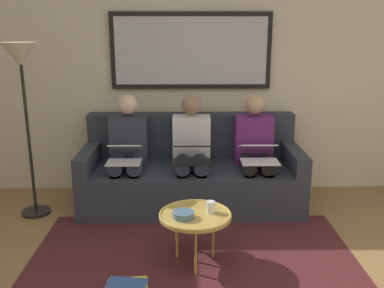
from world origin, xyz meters
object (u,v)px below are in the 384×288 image
at_px(coffee_table, 195,216).
at_px(person_left, 255,148).
at_px(laptop_white, 259,153).
at_px(laptop_silver, 125,153).
at_px(bowl, 183,215).
at_px(person_middle, 192,148).
at_px(cup, 211,207).
at_px(person_right, 128,149).
at_px(magazine_stack, 127,286).
at_px(framed_mirror, 191,51).
at_px(standing_lamp, 22,75).
at_px(couch, 191,174).
at_px(laptop_black, 192,153).

bearing_deg(coffee_table, person_left, -118.62).
distance_m(laptop_white, laptop_silver, 1.28).
bearing_deg(bowl, person_middle, -93.60).
relative_size(cup, bowl, 0.56).
height_order(person_left, person_right, same).
height_order(person_right, laptop_silver, person_right).
bearing_deg(person_left, coffee_table, 61.38).
xyz_separation_m(laptop_white, magazine_stack, (1.11, 1.26, -0.61)).
xyz_separation_m(cup, person_middle, (0.13, -1.12, 0.15)).
height_order(framed_mirror, standing_lamp, framed_mirror).
distance_m(couch, cup, 1.21).
bearing_deg(magazine_stack, bowl, -145.04).
height_order(cup, person_right, person_right).
bearing_deg(framed_mirror, laptop_black, 90.00).
relative_size(couch, coffee_table, 3.97).
bearing_deg(magazine_stack, laptop_white, -131.56).
xyz_separation_m(person_right, laptop_silver, (0.00, 0.24, 0.02)).
distance_m(laptop_white, magazine_stack, 1.79).
bearing_deg(person_left, person_middle, 0.00).
distance_m(bowl, laptop_black, 0.99).
bearing_deg(laptop_silver, couch, -154.58).
height_order(framed_mirror, person_right, framed_mirror).
bearing_deg(laptop_white, cup, 60.07).
relative_size(cup, laptop_silver, 0.24).
bearing_deg(laptop_black, laptop_white, -179.48).
height_order(framed_mirror, magazine_stack, framed_mirror).
height_order(bowl, laptop_black, laptop_black).
distance_m(cup, person_left, 1.24).
relative_size(couch, laptop_black, 6.11).
distance_m(coffee_table, cup, 0.14).
relative_size(laptop_silver, standing_lamp, 0.22).
relative_size(person_right, magazine_stack, 3.59).
bearing_deg(laptop_white, laptop_black, 0.52).
height_order(couch, laptop_silver, couch).
distance_m(framed_mirror, cup, 1.92).
bearing_deg(standing_lamp, person_right, -167.67).
bearing_deg(person_left, standing_lamp, 5.19).
distance_m(couch, person_middle, 0.31).
relative_size(framed_mirror, cup, 18.86).
bearing_deg(framed_mirror, person_middle, 90.00).
distance_m(person_middle, magazine_stack, 1.67).
relative_size(cup, standing_lamp, 0.05).
distance_m(cup, bowl, 0.23).
bearing_deg(laptop_silver, laptop_black, 179.41).
distance_m(framed_mirror, laptop_silver, 1.32).
bearing_deg(standing_lamp, magazine_stack, 129.71).
height_order(person_middle, standing_lamp, standing_lamp).
relative_size(laptop_black, person_right, 0.32).
relative_size(couch, person_right, 1.93).
bearing_deg(couch, laptop_silver, 25.42).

